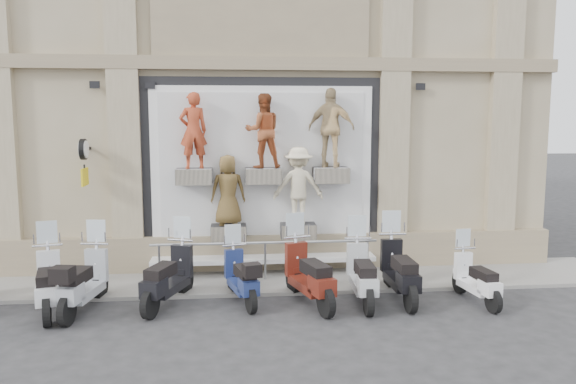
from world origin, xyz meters
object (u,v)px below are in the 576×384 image
scooter_b (47,271)px  scooter_g (362,262)px  clock_sign_bracket (84,156)px  scooter_e (241,266)px  scooter_h (400,258)px  scooter_f (309,262)px  guard_rail (265,262)px  scooter_i (477,269)px  scooter_c (83,269)px  scooter_d (168,264)px

scooter_b → scooter_g: 5.95m
clock_sign_bracket → scooter_e: bearing=-28.0°
scooter_g → scooter_h: size_ratio=0.96×
scooter_f → scooter_h: (1.84, 0.12, -0.01)m
guard_rail → scooter_i: size_ratio=2.99×
scooter_h → scooter_i: (1.45, -0.32, -0.16)m
clock_sign_bracket → scooter_c: size_ratio=0.51×
scooter_e → scooter_f: bearing=-26.3°
guard_rail → scooter_b: bearing=-159.1°
guard_rail → scooter_g: scooter_g is taller
guard_rail → scooter_c: 3.84m
scooter_c → scooter_d: 1.55m
scooter_e → scooter_f: size_ratio=0.86×
scooter_g → scooter_c: bearing=-177.0°
scooter_d → guard_rail: bearing=55.6°
clock_sign_bracket → scooter_d: clock_sign_bracket is taller
scooter_c → scooter_i: scooter_c is taller
scooter_g → clock_sign_bracket: bearing=163.6°
clock_sign_bracket → scooter_f: (4.66, -2.04, -1.94)m
scooter_e → scooter_f: 1.34m
scooter_c → scooter_i: 7.55m
guard_rail → scooter_i: bearing=-23.5°
guard_rail → scooter_e: scooter_e is taller
scooter_e → guard_rail: bearing=52.3°
scooter_b → scooter_d: 2.19m
scooter_b → scooter_h: bearing=-14.0°
clock_sign_bracket → scooter_d: (1.95, -1.84, -1.98)m
clock_sign_bracket → scooter_g: 6.38m
scooter_e → scooter_b: bearing=169.3°
scooter_c → scooter_g: size_ratio=1.00×
scooter_b → scooter_c: 0.64m
guard_rail → scooter_c: bearing=-156.1°
scooter_c → clock_sign_bracket: bearing=110.9°
scooter_e → scooter_i: scooter_e is taller
scooter_c → guard_rail: bearing=33.4°
scooter_f → scooter_h: scooter_f is taller
clock_sign_bracket → scooter_c: bearing=-78.6°
scooter_c → scooter_h: 6.10m
scooter_h → scooter_i: scooter_h is taller
scooter_e → scooter_h: 3.16m
scooter_h → scooter_f: bearing=-175.6°
clock_sign_bracket → scooter_e: size_ratio=0.56×
scooter_f → scooter_g: size_ratio=1.05×
scooter_g → scooter_b: bearing=-176.7°
scooter_e → clock_sign_bracket: bearing=137.0°
scooter_d → scooter_i: size_ratio=1.20×
guard_rail → clock_sign_bracket: 4.57m
scooter_d → scooter_g: 3.77m
scooter_g → scooter_d: bearing=-179.7°
guard_rail → scooter_f: (0.76, -1.57, 0.39)m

